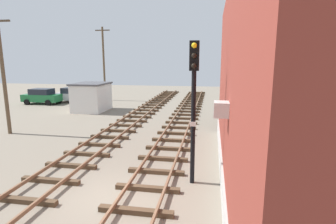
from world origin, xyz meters
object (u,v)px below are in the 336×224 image
parked_car_silver (73,95)px  utility_pole_near (3,73)px  signal_mast (194,97)px  parked_car_green (42,96)px  brick_building (322,90)px  utility_pole_far (104,63)px  control_hut (92,97)px

parked_car_silver → utility_pole_near: 14.00m
utility_pole_near → parked_car_silver: bearing=101.3°
signal_mast → utility_pole_near: utility_pole_near is taller
parked_car_green → utility_pole_near: size_ratio=0.54×
parked_car_silver → parked_car_green: same height
brick_building → utility_pole_near: 18.17m
parked_car_green → brick_building: bearing=-36.3°
signal_mast → brick_building: (4.57, 0.16, 0.34)m
signal_mast → brick_building: brick_building is taller
parked_car_silver → utility_pole_near: (2.67, -13.37, 3.16)m
signal_mast → parked_car_silver: size_ratio=1.34×
brick_building → parked_car_silver: (-20.09, 18.57, -2.95)m
parked_car_silver → utility_pole_near: size_ratio=0.54×
brick_building → parked_car_green: size_ratio=3.75×
brick_building → utility_pole_near: (-17.41, 5.20, 0.21)m
signal_mast → utility_pole_near: (-12.84, 5.36, 0.55)m
utility_pole_near → utility_pole_far: 15.79m
parked_car_silver → utility_pole_far: bearing=38.9°
parked_car_silver → signal_mast: bearing=-50.4°
brick_building → utility_pole_near: utility_pole_near is taller
control_hut → parked_car_green: 8.02m
control_hut → parked_car_green: bearing=158.6°
signal_mast → parked_car_green: 25.28m
parked_car_silver → parked_car_green: size_ratio=1.00×
signal_mast → control_hut: (-11.01, 14.16, -2.12)m
brick_building → control_hut: size_ratio=4.14×
utility_pole_near → parked_car_green: bearing=115.6°
control_hut → brick_building: bearing=-41.9°
control_hut → utility_pole_near: 9.38m
brick_building → parked_car_green: 28.73m
signal_mast → parked_car_silver: (-15.52, 18.74, -2.61)m
signal_mast → parked_car_silver: signal_mast is taller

